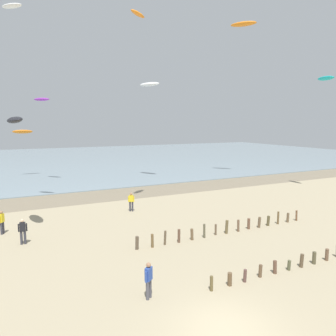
{
  "coord_description": "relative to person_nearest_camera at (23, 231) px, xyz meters",
  "views": [
    {
      "loc": [
        -7.16,
        -9.44,
        7.91
      ],
      "look_at": [
        3.79,
        12.69,
        4.51
      ],
      "focal_mm": 35.03,
      "sensor_mm": 36.0,
      "label": 1
    }
  ],
  "objects": [
    {
      "name": "kite_aloft_8",
      "position": [
        -0.01,
        2.47,
        7.2
      ],
      "size": [
        1.4,
        2.89,
        0.61
      ],
      "primitive_type": "ellipsoid",
      "rotation": [
        -0.2,
        0.0,
        1.74
      ],
      "color": "black"
    },
    {
      "name": "kite_aloft_3",
      "position": [
        10.22,
        5.06,
        16.32
      ],
      "size": [
        2.15,
        2.0,
        0.59
      ],
      "primitive_type": "ellipsoid",
      "rotation": [
        0.4,
        0.0,
        0.71
      ],
      "color": "orange"
    },
    {
      "name": "kite_aloft_6",
      "position": [
        0.48,
        8.83,
        16.65
      ],
      "size": [
        1.91,
        1.91,
        0.41
      ],
      "primitive_type": "ellipsoid",
      "rotation": [
        0.14,
        0.0,
        2.36
      ],
      "color": "white"
    },
    {
      "name": "groyne_near",
      "position": [
        13.45,
        -10.58,
        -0.57
      ],
      "size": [
        11.02,
        0.35,
        0.79
      ],
      "color": "brown",
      "rests_on": "ground"
    },
    {
      "name": "groyne_mid",
      "position": [
        13.25,
        -4.2,
        -0.49
      ],
      "size": [
        14.06,
        0.35,
        1.01
      ],
      "color": "brown",
      "rests_on": "ground"
    },
    {
      "name": "person_mid_beach",
      "position": [
        9.16,
        4.53,
        0.0
      ],
      "size": [
        0.52,
        0.35,
        1.71
      ],
      "color": "#383842",
      "rests_on": "ground"
    },
    {
      "name": "kite_aloft_1",
      "position": [
        32.15,
        3.36,
        12.0
      ],
      "size": [
        1.1,
        2.41,
        0.61
      ],
      "primitive_type": "ellipsoid",
      "rotation": [
        0.36,
        0.0,
        1.45
      ],
      "color": "#19B2B7"
    },
    {
      "name": "kite_aloft_0",
      "position": [
        1.6,
        29.1,
        5.76
      ],
      "size": [
        2.77,
        1.1,
        0.78
      ],
      "primitive_type": "ellipsoid",
      "rotation": [
        -0.47,
        0.0,
        6.23
      ],
      "color": "orange"
    },
    {
      "name": "person_left_flank",
      "position": [
        -1.24,
        2.85,
        0.0
      ],
      "size": [
        0.37,
        0.5,
        1.71
      ],
      "color": "#383842",
      "rests_on": "ground"
    },
    {
      "name": "kite_aloft_4",
      "position": [
        29.49,
        14.82,
        20.43
      ],
      "size": [
        3.14,
        3.52,
        0.68
      ],
      "primitive_type": "ellipsoid",
      "rotation": [
        0.1,
        0.0,
        2.24
      ],
      "color": "orange"
    },
    {
      "name": "kite_aloft_7",
      "position": [
        3.77,
        22.52,
        9.99
      ],
      "size": [
        2.22,
        2.35,
        0.48
      ],
      "primitive_type": "ellipsoid",
      "rotation": [
        0.12,
        0.0,
        2.3
      ],
      "color": "purple"
    },
    {
      "name": "person_nearest_camera",
      "position": [
        0.0,
        0.0,
        0.0
      ],
      "size": [
        0.57,
        0.25,
        1.71
      ],
      "color": "#383842",
      "rests_on": "ground"
    },
    {
      "name": "person_right_flank",
      "position": [
        4.76,
        -9.86,
        0.0
      ],
      "size": [
        0.46,
        0.4,
        1.71
      ],
      "color": "#4C4C56",
      "rests_on": "ground"
    },
    {
      "name": "sea",
      "position": [
        6.53,
        49.89,
        -0.87
      ],
      "size": [
        160.0,
        70.0,
        0.1
      ],
      "primitive_type": "cube",
      "color": "#7F939E",
      "rests_on": "ground"
    },
    {
      "name": "wet_sand_strip",
      "position": [
        6.53,
        11.91,
        -0.91
      ],
      "size": [
        120.0,
        5.96,
        0.01
      ],
      "primitive_type": "cube",
      "color": "#84755B",
      "rests_on": "ground"
    },
    {
      "name": "ground_plane",
      "position": [
        6.53,
        -13.3,
        -0.92
      ],
      "size": [
        160.0,
        160.0,
        0.0
      ],
      "primitive_type": "plane",
      "color": "tan"
    },
    {
      "name": "kite_aloft_5",
      "position": [
        17.12,
        18.78,
        12.15
      ],
      "size": [
        2.47,
        3.47,
        0.66
      ],
      "primitive_type": "ellipsoid",
      "rotation": [
        -0.13,
        0.0,
        2.03
      ],
      "color": "white"
    }
  ]
}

